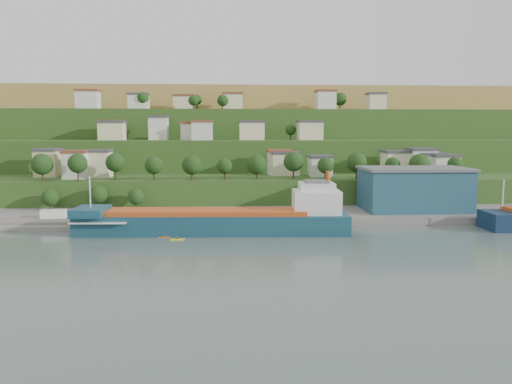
{
  "coord_description": "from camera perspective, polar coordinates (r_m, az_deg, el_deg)",
  "views": [
    {
      "loc": [
        -8.59,
        -115.55,
        25.54
      ],
      "look_at": [
        -0.72,
        15.0,
        9.54
      ],
      "focal_mm": 35.0,
      "sensor_mm": 36.0,
      "label": 1
    }
  ],
  "objects": [
    {
      "name": "hillside",
      "position": [
        285.52,
        -1.72,
        1.85
      ],
      "size": [
        360.0,
        210.87,
        96.0
      ],
      "color": "#284719",
      "rests_on": "ground"
    },
    {
      "name": "ground",
      "position": [
        118.65,
        0.78,
        -5.45
      ],
      "size": [
        500.0,
        500.0,
        0.0
      ],
      "primitive_type": "plane",
      "color": "#4D5E57",
      "rests_on": "ground"
    },
    {
      "name": "quay",
      "position": [
        148.58,
        7.71,
        -2.99
      ],
      "size": [
        220.0,
        26.0,
        4.0
      ],
      "primitive_type": "cube",
      "color": "slate",
      "rests_on": "ground"
    },
    {
      "name": "caravan",
      "position": [
        147.01,
        -22.13,
        -2.48
      ],
      "size": [
        6.69,
        3.29,
        3.02
      ],
      "primitive_type": "cube",
      "rotation": [
        0.0,
        0.0,
        0.09
      ],
      "color": "white",
      "rests_on": "pebble_beach"
    },
    {
      "name": "warehouse",
      "position": [
        156.55,
        17.58,
        0.38
      ],
      "size": [
        31.2,
        19.32,
        12.8
      ],
      "rotation": [
        0.0,
        0.0,
        -0.01
      ],
      "color": "#1F505D",
      "rests_on": "quay"
    },
    {
      "name": "dinghy",
      "position": [
        142.84,
        -16.18,
        -2.97
      ],
      "size": [
        3.71,
        1.72,
        0.72
      ],
      "primitive_type": "cube",
      "rotation": [
        0.0,
        0.0,
        0.11
      ],
      "color": "silver",
      "rests_on": "pebble_beach"
    },
    {
      "name": "pebble_beach",
      "position": [
        147.39,
        -21.79,
        -3.51
      ],
      "size": [
        40.0,
        18.0,
        2.4
      ],
      "primitive_type": "cube",
      "color": "slate",
      "rests_on": "ground"
    },
    {
      "name": "kayak_orange",
      "position": [
        122.82,
        -10.48,
        -5.04
      ],
      "size": [
        2.88,
        0.89,
        0.71
      ],
      "rotation": [
        0.0,
        0.0,
        -0.14
      ],
      "color": "orange",
      "rests_on": "ground"
    },
    {
      "name": "cargo_ship_near",
      "position": [
        126.06,
        -3.94,
        -3.44
      ],
      "size": [
        68.42,
        14.05,
        17.47
      ],
      "rotation": [
        0.0,
        0.0,
        -0.05
      ],
      "color": "#13344A",
      "rests_on": "ground"
    },
    {
      "name": "kayak_yellow",
      "position": [
        119.72,
        -9.0,
        -5.3
      ],
      "size": [
        3.52,
        1.14,
        0.87
      ],
      "rotation": [
        0.0,
        0.0,
        0.15
      ],
      "color": "yellow",
      "rests_on": "ground"
    }
  ]
}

